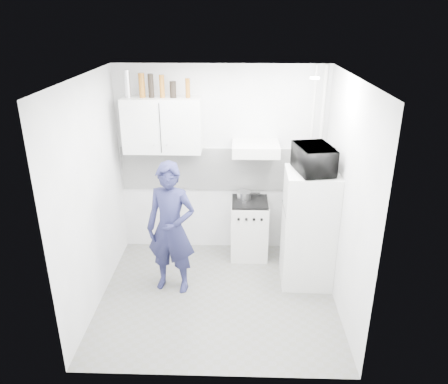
{
  "coord_description": "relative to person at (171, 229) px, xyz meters",
  "views": [
    {
      "loc": [
        0.22,
        -4.4,
        3.2
      ],
      "look_at": [
        0.07,
        0.3,
        1.25
      ],
      "focal_mm": 35.0,
      "sensor_mm": 36.0,
      "label": 1
    }
  ],
  "objects": [
    {
      "name": "bottle_c",
      "position": [
        -0.31,
        0.89,
        1.53
      ],
      "size": [
        0.07,
        0.07,
        0.29
      ],
      "primitive_type": "cylinder",
      "color": "black",
      "rests_on": "upper_cabinet"
    },
    {
      "name": "stove",
      "position": [
        0.95,
        0.82,
        -0.42
      ],
      "size": [
        0.5,
        0.5,
        0.8
      ],
      "primitive_type": "cube",
      "color": "silver",
      "rests_on": "floor"
    },
    {
      "name": "backsplash",
      "position": [
        0.56,
        1.05,
        0.38
      ],
      "size": [
        2.74,
        0.03,
        0.6
      ],
      "primitive_type": "cube",
      "color": "white",
      "rests_on": "wall_back"
    },
    {
      "name": "ceiling",
      "position": [
        0.56,
        -0.18,
        1.78
      ],
      "size": [
        2.8,
        2.8,
        0.0
      ],
      "primitive_type": "plane",
      "color": "white",
      "rests_on": "wall_back"
    },
    {
      "name": "pipe_a",
      "position": [
        1.86,
        0.99,
        0.48
      ],
      "size": [
        0.05,
        0.05,
        2.6
      ],
      "primitive_type": "cylinder",
      "color": "silver",
      "rests_on": "floor"
    },
    {
      "name": "wall_left",
      "position": [
        -0.84,
        -0.18,
        0.48
      ],
      "size": [
        0.0,
        2.6,
        2.6
      ],
      "primitive_type": "plane",
      "rotation": [
        1.57,
        0.0,
        1.57
      ],
      "color": "white",
      "rests_on": "floor"
    },
    {
      "name": "wall_back",
      "position": [
        0.56,
        1.07,
        0.48
      ],
      "size": [
        2.8,
        0.0,
        2.8
      ],
      "primitive_type": "plane",
      "rotation": [
        1.57,
        0.0,
        0.0
      ],
      "color": "white",
      "rests_on": "floor"
    },
    {
      "name": "floor",
      "position": [
        0.56,
        -0.18,
        -0.82
      ],
      "size": [
        2.8,
        2.8,
        0.0
      ],
      "primitive_type": "plane",
      "color": "#616057",
      "rests_on": "ground"
    },
    {
      "name": "bottle_b",
      "position": [
        -0.42,
        0.89,
        1.53
      ],
      "size": [
        0.08,
        0.08,
        0.3
      ],
      "primitive_type": "cylinder",
      "color": "brown",
      "rests_on": "upper_cabinet"
    },
    {
      "name": "range_hood",
      "position": [
        1.01,
        0.82,
        0.75
      ],
      "size": [
        0.6,
        0.5,
        0.14
      ],
      "primitive_type": "cube",
      "color": "silver",
      "rests_on": "wall_back"
    },
    {
      "name": "pipe_b",
      "position": [
        1.74,
        0.99,
        0.48
      ],
      "size": [
        0.04,
        0.04,
        2.6
      ],
      "primitive_type": "cylinder",
      "color": "silver",
      "rests_on": "floor"
    },
    {
      "name": "bottle_d",
      "position": [
        -0.17,
        0.89,
        1.52
      ],
      "size": [
        0.06,
        0.06,
        0.28
      ],
      "primitive_type": "cylinder",
      "color": "brown",
      "rests_on": "upper_cabinet"
    },
    {
      "name": "microwave",
      "position": [
        1.66,
        0.22,
        0.81
      ],
      "size": [
        0.63,
        0.49,
        0.31
      ],
      "primitive_type": "imported",
      "rotation": [
        0.0,
        0.0,
        1.77
      ],
      "color": "black",
      "rests_on": "fridge"
    },
    {
      "name": "bottle_e",
      "position": [
        0.15,
        0.89,
        1.5
      ],
      "size": [
        0.06,
        0.06,
        0.24
      ],
      "primitive_type": "cylinder",
      "color": "brown",
      "rests_on": "upper_cabinet"
    },
    {
      "name": "saucepan",
      "position": [
        0.87,
        0.89,
        0.07
      ],
      "size": [
        0.19,
        0.19,
        0.1
      ],
      "primitive_type": "cylinder",
      "color": "silver",
      "rests_on": "stove_top"
    },
    {
      "name": "stove_top",
      "position": [
        0.95,
        0.82,
        -0.0
      ],
      "size": [
        0.48,
        0.48,
        0.03
      ],
      "primitive_type": "cube",
      "color": "black",
      "rests_on": "stove"
    },
    {
      "name": "ceiling_spot_fixture",
      "position": [
        1.56,
        0.02,
        1.75
      ],
      "size": [
        0.1,
        0.1,
        0.02
      ],
      "primitive_type": "cylinder",
      "color": "white",
      "rests_on": "ceiling"
    },
    {
      "name": "wall_right",
      "position": [
        1.96,
        -0.18,
        0.48
      ],
      "size": [
        0.0,
        2.6,
        2.6
      ],
      "primitive_type": "plane",
      "rotation": [
        1.57,
        0.0,
        -1.57
      ],
      "color": "white",
      "rests_on": "floor"
    },
    {
      "name": "canister_a",
      "position": [
        -0.04,
        0.89,
        1.48
      ],
      "size": [
        0.08,
        0.08,
        0.2
      ],
      "primitive_type": "cylinder",
      "color": "black",
      "rests_on": "upper_cabinet"
    },
    {
      "name": "upper_cabinet",
      "position": [
        -0.19,
        0.89,
        1.03
      ],
      "size": [
        1.0,
        0.35,
        0.7
      ],
      "primitive_type": "cube",
      "color": "white",
      "rests_on": "wall_back"
    },
    {
      "name": "bottle_a",
      "position": [
        -0.6,
        0.89,
        1.55
      ],
      "size": [
        0.08,
        0.08,
        0.34
      ],
      "primitive_type": "cylinder",
      "color": "silver",
      "rests_on": "upper_cabinet"
    },
    {
      "name": "fridge",
      "position": [
        1.66,
        0.22,
        -0.08
      ],
      "size": [
        0.63,
        0.63,
        1.47
      ],
      "primitive_type": "cube",
      "rotation": [
        0.0,
        0.0,
        -0.02
      ],
      "color": "white",
      "rests_on": "floor"
    },
    {
      "name": "person",
      "position": [
        0.0,
        0.0,
        0.0
      ],
      "size": [
        0.66,
        0.5,
        1.64
      ],
      "primitive_type": "imported",
      "rotation": [
        0.0,
        0.0,
        -0.19
      ],
      "color": "#1D1F42",
      "rests_on": "floor"
    }
  ]
}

